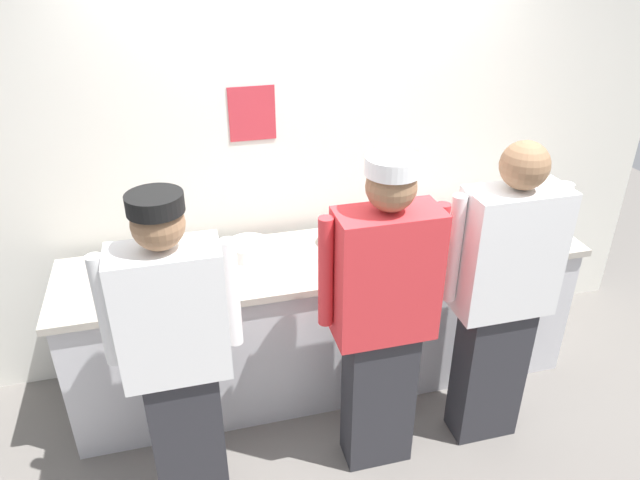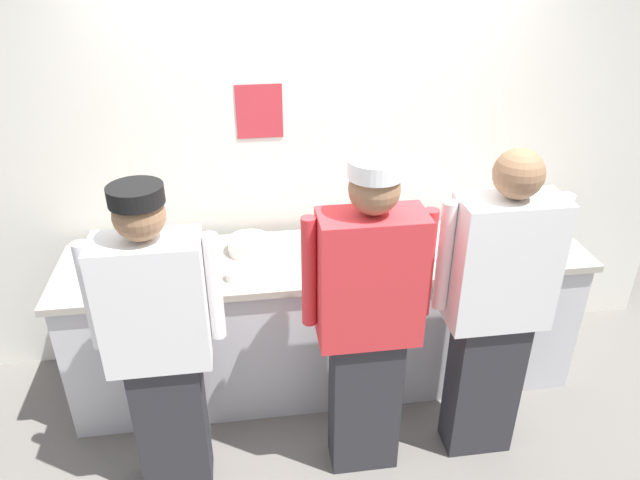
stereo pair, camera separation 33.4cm
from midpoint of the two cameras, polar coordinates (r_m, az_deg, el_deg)
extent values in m
plane|color=slate|center=(3.65, -0.57, -16.71)|extent=(9.00, 9.00, 0.00)
cube|color=silver|center=(3.55, -4.00, 10.41)|extent=(4.73, 0.10, 2.98)
cube|color=#B72D38|center=(3.42, -9.45, 11.93)|extent=(0.26, 0.01, 0.31)
cube|color=silver|center=(3.63, -2.00, -7.99)|extent=(2.96, 0.62, 0.86)
cube|color=#A8A093|center=(3.38, -2.13, -1.82)|extent=(3.02, 0.68, 0.04)
cube|color=#2D2D33|center=(3.11, -15.78, -17.72)|extent=(0.33, 0.20, 0.80)
cube|color=white|center=(2.65, -17.79, -6.90)|extent=(0.46, 0.24, 0.63)
cylinder|color=white|center=(2.71, -23.51, -6.46)|extent=(0.07, 0.07, 0.54)
cylinder|color=white|center=(2.66, -12.14, -5.19)|extent=(0.07, 0.07, 0.54)
sphere|color=#8C6647|center=(2.44, -19.26, 1.36)|extent=(0.22, 0.22, 0.22)
cylinder|color=black|center=(2.40, -19.60, 3.30)|extent=(0.23, 0.23, 0.08)
cube|color=#2D2D33|center=(3.17, 2.55, -14.95)|extent=(0.34, 0.20, 0.83)
cube|color=red|center=(2.71, 2.88, -3.53)|extent=(0.48, 0.24, 0.65)
cylinder|color=red|center=(2.67, -3.03, -3.29)|extent=(0.07, 0.07, 0.56)
cylinder|color=red|center=(2.81, 8.03, -1.76)|extent=(0.07, 0.07, 0.56)
sphere|color=#8C6647|center=(2.51, 3.13, 5.12)|extent=(0.22, 0.22, 0.22)
cylinder|color=white|center=(2.47, 3.18, 7.14)|extent=(0.23, 0.23, 0.08)
cube|color=#2D2D33|center=(3.38, 13.24, -12.36)|extent=(0.35, 0.20, 0.84)
cube|color=white|center=(2.96, 14.83, -1.24)|extent=(0.49, 0.24, 0.66)
cylinder|color=white|center=(2.85, 9.60, -1.00)|extent=(0.07, 0.07, 0.56)
cylinder|color=white|center=(3.11, 19.10, 0.32)|extent=(0.07, 0.07, 0.56)
sphere|color=#8C6647|center=(2.77, 15.98, 6.90)|extent=(0.23, 0.23, 0.23)
cylinder|color=white|center=(3.49, -1.03, -0.28)|extent=(0.20, 0.20, 0.01)
cylinder|color=white|center=(3.49, -1.03, -0.11)|extent=(0.20, 0.20, 0.01)
cylinder|color=white|center=(3.48, -1.03, 0.07)|extent=(0.20, 0.20, 0.01)
cylinder|color=white|center=(3.47, -1.03, 0.24)|extent=(0.20, 0.20, 0.01)
cylinder|color=white|center=(3.47, -1.03, 0.42)|extent=(0.20, 0.20, 0.01)
cylinder|color=white|center=(3.46, -1.04, 0.59)|extent=(0.20, 0.20, 0.01)
cylinder|color=white|center=(3.41, -9.69, -1.48)|extent=(0.25, 0.25, 0.01)
cylinder|color=white|center=(3.40, -9.70, -1.30)|extent=(0.25, 0.25, 0.01)
cylinder|color=white|center=(3.40, -9.72, -1.13)|extent=(0.25, 0.25, 0.01)
cylinder|color=white|center=(3.39, -9.74, -0.95)|extent=(0.25, 0.25, 0.01)
cylinder|color=white|center=(3.39, -9.75, -0.77)|extent=(0.25, 0.25, 0.01)
cylinder|color=white|center=(3.38, -9.77, -0.59)|extent=(0.25, 0.25, 0.01)
cylinder|color=white|center=(3.38, -9.79, -0.42)|extent=(0.25, 0.25, 0.01)
cylinder|color=#B7BABF|center=(3.27, -17.88, -2.80)|extent=(0.34, 0.34, 0.13)
cube|color=#B7BABF|center=(3.52, 7.12, -0.15)|extent=(0.56, 0.44, 0.02)
cylinder|color=red|center=(3.59, 2.63, 1.96)|extent=(0.06, 0.06, 0.17)
cone|color=red|center=(3.55, 2.66, 3.41)|extent=(0.05, 0.05, 0.04)
cylinder|color=white|center=(3.15, -10.86, -3.95)|extent=(0.09, 0.09, 0.05)
cylinder|color=red|center=(3.14, -10.89, -3.67)|extent=(0.08, 0.08, 0.01)
cylinder|color=white|center=(3.62, 16.57, -0.13)|extent=(0.09, 0.09, 0.05)
cylinder|color=red|center=(3.61, 16.61, 0.10)|extent=(0.08, 0.08, 0.01)
cube|color=#B7BABF|center=(3.60, 14.04, -0.25)|extent=(0.19, 0.03, 0.01)
cube|color=black|center=(3.54, 12.12, -0.47)|extent=(0.09, 0.03, 0.02)
camera|label=1|loc=(0.17, -92.86, -1.55)|focal=33.05mm
camera|label=2|loc=(0.17, 87.14, 1.55)|focal=33.05mm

